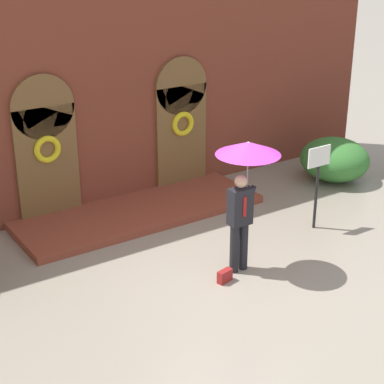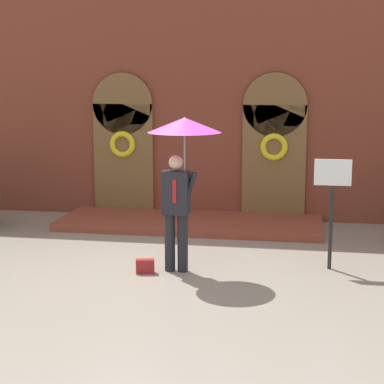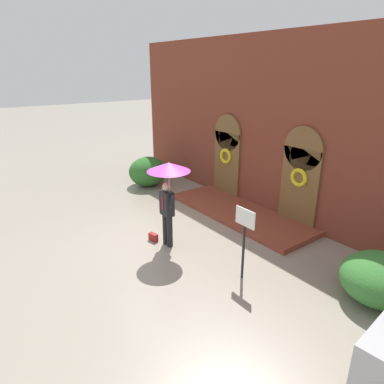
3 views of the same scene
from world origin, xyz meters
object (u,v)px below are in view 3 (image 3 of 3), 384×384
Objects in this scene: sign_post at (244,232)px; shrub_right at (381,279)px; person_with_umbrella at (168,179)px; handbag at (153,237)px; shrub_left at (148,171)px.

shrub_right is at bearing 37.20° from sign_post.
person_with_umbrella reaches higher than handbag.
shrub_left is (-7.09, 1.58, -0.57)m from sign_post.
handbag is 0.18× the size of shrub_left.
person_with_umbrella is at bearing 7.93° from handbag.
shrub_left is at bearing 139.47° from handbag.
handbag is 4.92m from shrub_left.
sign_post is 2.92m from shrub_right.
shrub_left reaches higher than shrub_right.
handbag is at bearing -159.78° from person_with_umbrella.
person_with_umbrella is 2.41m from sign_post.
sign_post is at bearing -12.60° from shrub_left.
handbag is (-0.54, -0.20, -1.80)m from person_with_umbrella.
sign_post reaches higher than shrub_left.
handbag is 0.16× the size of sign_post.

